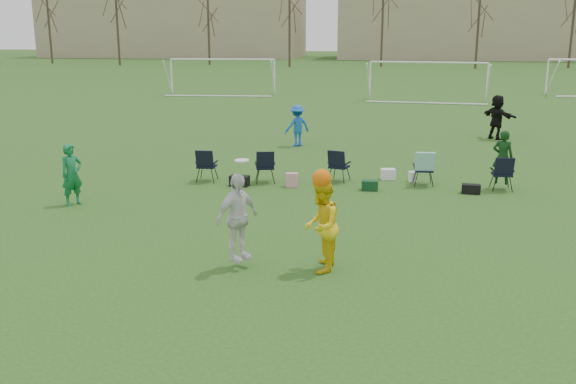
% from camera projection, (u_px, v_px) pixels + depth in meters
% --- Properties ---
extents(ground, '(260.00, 260.00, 0.00)m').
position_uv_depth(ground, '(265.00, 290.00, 11.10)').
color(ground, '#294B17').
rests_on(ground, ground).
extents(fielder_green_near, '(0.63, 0.69, 1.59)m').
position_uv_depth(fielder_green_near, '(72.00, 175.00, 16.36)').
color(fielder_green_near, '#136F3B').
rests_on(fielder_green_near, ground).
extents(fielder_blue, '(1.18, 1.09, 1.59)m').
position_uv_depth(fielder_blue, '(297.00, 126.00, 24.73)').
color(fielder_blue, blue).
rests_on(fielder_blue, ground).
extents(fielder_black, '(1.45, 1.67, 1.82)m').
position_uv_depth(fielder_black, '(497.00, 117.00, 26.29)').
color(fielder_black, black).
rests_on(fielder_black, ground).
extents(center_contest, '(2.34, 1.07, 2.11)m').
position_uv_depth(center_contest, '(288.00, 221.00, 11.86)').
color(center_contest, white).
rests_on(center_contest, ground).
extents(sideline_setup, '(9.13, 1.92, 1.68)m').
position_uv_depth(sideline_setup, '(367.00, 167.00, 18.58)').
color(sideline_setup, '#0E3311').
rests_on(sideline_setup, ground).
extents(goal_left, '(7.39, 0.76, 2.46)m').
position_uv_depth(goal_left, '(222.00, 66.00, 44.75)').
color(goal_left, white).
rests_on(goal_left, ground).
extents(goal_mid, '(7.40, 0.63, 2.46)m').
position_uv_depth(goal_mid, '(428.00, 70.00, 40.57)').
color(goal_mid, white).
rests_on(goal_mid, ground).
extents(tree_line, '(110.28, 3.28, 11.40)m').
position_uv_depth(tree_line, '(384.00, 24.00, 76.58)').
color(tree_line, '#382B21').
rests_on(tree_line, ground).
extents(building_row, '(126.00, 16.00, 13.00)m').
position_uv_depth(building_row, '(430.00, 19.00, 100.31)').
color(building_row, tan).
rests_on(building_row, ground).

